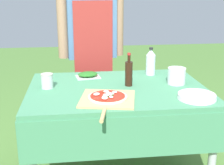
{
  "coord_description": "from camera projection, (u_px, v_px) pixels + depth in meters",
  "views": [
    {
      "loc": [
        -0.3,
        -2.2,
        1.5
      ],
      "look_at": [
        -0.04,
        0.0,
        0.82
      ],
      "focal_mm": 50.0,
      "sensor_mm": 36.0,
      "label": 1
    }
  ],
  "objects": [
    {
      "name": "person_cook",
      "position": [
        91.0,
        41.0,
        3.01
      ],
      "size": [
        0.63,
        0.26,
        1.7
      ],
      "rotation": [
        0.0,
        0.0,
        3.27
      ],
      "color": "#333D56",
      "rests_on": "ground"
    },
    {
      "name": "oil_bottle",
      "position": [
        129.0,
        73.0,
        2.34
      ],
      "size": [
        0.06,
        0.06,
        0.25
      ],
      "color": "black",
      "rests_on": "prep_table"
    },
    {
      "name": "prep_table",
      "position": [
        117.0,
        100.0,
        2.36
      ],
      "size": [
        1.34,
        0.96,
        0.78
      ],
      "color": "#478960",
      "rests_on": "ground"
    },
    {
      "name": "plate_stack",
      "position": [
        197.0,
        96.0,
        2.09
      ],
      "size": [
        0.26,
        0.26,
        0.03
      ],
      "color": "white",
      "rests_on": "prep_table"
    },
    {
      "name": "herb_container",
      "position": [
        88.0,
        75.0,
        2.59
      ],
      "size": [
        0.21,
        0.17,
        0.05
      ],
      "rotation": [
        0.0,
        0.0,
        0.15
      ],
      "color": "silver",
      "rests_on": "prep_table"
    },
    {
      "name": "mixing_tub",
      "position": [
        177.0,
        76.0,
        2.4
      ],
      "size": [
        0.14,
        0.14,
        0.13
      ],
      "primitive_type": "cylinder",
      "color": "silver",
      "rests_on": "prep_table"
    },
    {
      "name": "sauce_jar",
      "position": [
        47.0,
        82.0,
        2.3
      ],
      "size": [
        0.09,
        0.09,
        0.11
      ],
      "color": "silver",
      "rests_on": "prep_table"
    },
    {
      "name": "pizza_on_peel",
      "position": [
        107.0,
        98.0,
        2.07
      ],
      "size": [
        0.42,
        0.58,
        0.05
      ],
      "rotation": [
        0.0,
        0.0,
        -0.2
      ],
      "color": "tan",
      "rests_on": "prep_table"
    },
    {
      "name": "water_bottle",
      "position": [
        151.0,
        62.0,
        2.64
      ],
      "size": [
        0.08,
        0.08,
        0.24
      ],
      "color": "silver",
      "rests_on": "prep_table"
    }
  ]
}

